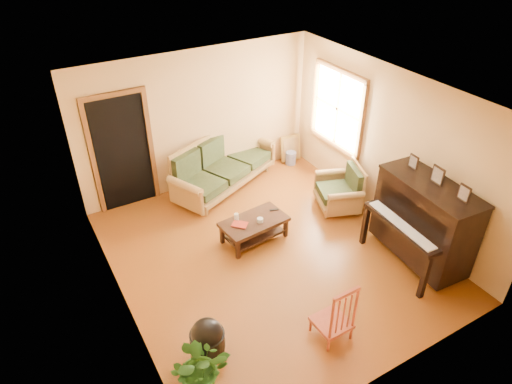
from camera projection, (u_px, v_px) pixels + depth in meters
floor at (270, 254)px, 7.17m from camera, size 5.00×5.00×0.00m
doorway at (123, 154)px, 7.79m from camera, size 1.08×0.16×2.05m
window at (338, 109)px, 8.21m from camera, size 0.12×1.36×1.46m
sofa at (224, 164)px, 8.58m from camera, size 2.43×1.77×0.96m
coffee_table at (254, 230)px, 7.38m from camera, size 1.11×0.67×0.38m
armchair at (338, 188)px, 8.02m from camera, size 1.04×1.06×0.84m
piano at (423, 223)px, 6.73m from camera, size 1.01×1.60×1.36m
footstool at (208, 342)px, 5.52m from camera, size 0.47×0.47×0.41m
red_chair at (333, 310)px, 5.62m from camera, size 0.43×0.47×0.91m
leaning_frame at (291, 148)px, 9.53m from camera, size 0.45×0.13×0.59m
ceramic_crock at (291, 158)px, 9.49m from camera, size 0.23×0.23×0.27m
potted_plant at (201, 367)px, 5.05m from camera, size 0.78×0.72×0.73m
book at (238, 228)px, 7.09m from camera, size 0.29×0.30×0.02m
candle at (236, 217)px, 7.24m from camera, size 0.07×0.07×0.12m
glass_jar at (260, 220)px, 7.22m from camera, size 0.12×0.12×0.07m
remote at (274, 210)px, 7.50m from camera, size 0.16×0.08×0.02m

